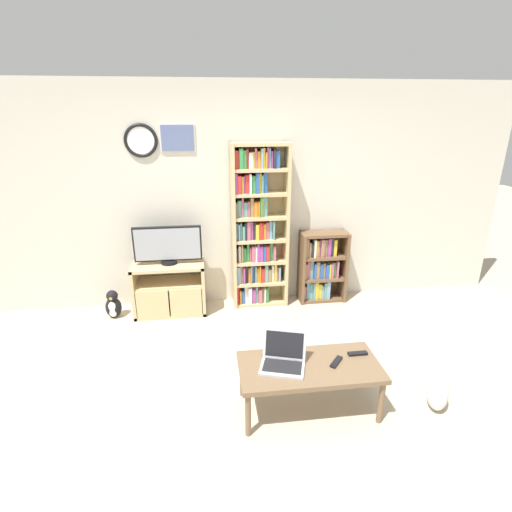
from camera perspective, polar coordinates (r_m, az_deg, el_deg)
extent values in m
plane|color=#BCAD93|center=(3.46, 1.84, -21.25)|extent=(18.00, 18.00, 0.00)
cube|color=beige|center=(4.76, -2.00, 8.30)|extent=(6.54, 0.06, 2.60)
torus|color=black|center=(4.65, -16.13, 15.56)|extent=(0.36, 0.04, 0.36)
cylinder|color=white|center=(4.65, -16.13, 15.56)|extent=(0.30, 0.02, 0.30)
cube|color=silver|center=(4.62, -11.16, 16.22)|extent=(0.39, 0.01, 0.30)
cube|color=slate|center=(4.61, -11.16, 16.21)|extent=(0.35, 0.02, 0.27)
cube|color=tan|center=(4.88, -16.80, -4.59)|extent=(0.04, 0.42, 0.61)
cube|color=tan|center=(4.81, -7.51, -4.24)|extent=(0.04, 0.42, 0.61)
cube|color=tan|center=(4.72, -12.45, -1.24)|extent=(0.82, 0.42, 0.04)
cube|color=tan|center=(4.95, -11.94, -7.47)|extent=(0.82, 0.42, 0.04)
cube|color=tan|center=(4.80, -12.25, -3.77)|extent=(0.75, 0.39, 0.04)
cube|color=tan|center=(4.72, -14.55, -6.69)|extent=(0.36, 0.02, 0.33)
cube|color=tan|center=(4.68, -9.97, -6.53)|extent=(0.36, 0.02, 0.33)
cylinder|color=black|center=(4.70, -12.30, -0.81)|extent=(0.18, 0.18, 0.04)
cube|color=black|center=(4.62, -12.50, 1.74)|extent=(0.76, 0.05, 0.40)
cube|color=#9399A3|center=(4.60, -12.53, 1.63)|extent=(0.73, 0.01, 0.37)
cube|color=tan|center=(4.65, -3.22, 3.84)|extent=(0.04, 0.27, 1.95)
cube|color=tan|center=(4.74, 4.30, 4.11)|extent=(0.04, 0.27, 1.95)
cube|color=tan|center=(4.80, 0.36, 4.40)|extent=(0.66, 0.02, 1.95)
cube|color=tan|center=(5.04, 0.54, -6.50)|extent=(0.58, 0.24, 0.04)
cube|color=tan|center=(4.92, 0.55, -3.66)|extent=(0.58, 0.24, 0.04)
cube|color=tan|center=(4.82, 0.56, -0.70)|extent=(0.58, 0.24, 0.04)
cube|color=tan|center=(4.72, 0.57, 2.39)|extent=(0.58, 0.24, 0.04)
cube|color=tan|center=(4.65, 0.58, 5.59)|extent=(0.58, 0.24, 0.04)
cube|color=tan|center=(4.59, 0.59, 8.89)|extent=(0.58, 0.24, 0.04)
cube|color=tan|center=(4.54, 0.60, 12.27)|extent=(0.58, 0.24, 0.04)
cube|color=tan|center=(4.51, 0.62, 15.70)|extent=(0.58, 0.24, 0.04)
cube|color=red|center=(4.97, -2.62, -5.27)|extent=(0.03, 0.18, 0.22)
cube|color=orange|center=(4.97, -2.29, -5.53)|extent=(0.02, 0.20, 0.17)
cube|color=#2856A8|center=(4.98, -1.93, -5.52)|extent=(0.04, 0.19, 0.17)
cube|color=white|center=(4.98, -1.48, -5.22)|extent=(0.04, 0.17, 0.22)
cube|color=white|center=(4.97, -0.96, -5.30)|extent=(0.04, 0.21, 0.21)
cube|color=#9E4293|center=(4.99, -0.41, -5.39)|extent=(0.04, 0.20, 0.18)
cube|color=#5B9389|center=(4.99, 0.01, -5.19)|extent=(0.03, 0.18, 0.21)
cube|color=#B75B70|center=(5.00, 0.47, -5.38)|extent=(0.04, 0.21, 0.18)
cube|color=#93704C|center=(5.01, 0.86, -5.30)|extent=(0.02, 0.18, 0.18)
cube|color=white|center=(5.00, 1.16, -5.31)|extent=(0.02, 0.21, 0.18)
cube|color=#388947|center=(5.01, 1.48, -5.25)|extent=(0.03, 0.19, 0.18)
cube|color=#759EB7|center=(4.85, -2.57, -2.45)|extent=(0.04, 0.21, 0.21)
cube|color=#93704C|center=(4.86, -2.16, -2.35)|extent=(0.03, 0.19, 0.22)
cube|color=#9E4293|center=(4.86, -1.80, -2.46)|extent=(0.02, 0.21, 0.20)
cube|color=#232328|center=(4.87, -1.42, -2.27)|extent=(0.04, 0.17, 0.23)
cube|color=orange|center=(4.87, -1.05, -2.46)|extent=(0.02, 0.19, 0.19)
cube|color=#93704C|center=(4.86, -0.79, -2.35)|extent=(0.02, 0.21, 0.22)
cube|color=#2856A8|center=(4.88, -0.49, -2.27)|extent=(0.03, 0.17, 0.22)
cube|color=#5B9389|center=(4.88, -0.14, -2.33)|extent=(0.02, 0.19, 0.21)
cube|color=orange|center=(4.89, 0.14, -2.44)|extent=(0.03, 0.18, 0.18)
cube|color=orange|center=(4.88, 0.45, -2.33)|extent=(0.02, 0.21, 0.21)
cube|color=red|center=(4.89, 0.86, -2.43)|extent=(0.04, 0.19, 0.18)
cube|color=#5B9389|center=(4.89, 1.36, -2.20)|extent=(0.04, 0.20, 0.22)
cube|color=#93704C|center=(4.91, 1.84, -2.46)|extent=(0.04, 0.20, 0.17)
cube|color=white|center=(4.91, 2.26, -2.20)|extent=(0.03, 0.18, 0.21)
cube|color=gold|center=(4.91, 2.65, -2.10)|extent=(0.03, 0.19, 0.23)
cube|color=#B75B70|center=(4.92, 2.94, -2.30)|extent=(0.02, 0.18, 0.18)
cube|color=#759EB7|center=(4.92, 3.22, -2.29)|extent=(0.02, 0.21, 0.19)
cube|color=#232328|center=(4.77, -2.74, 0.35)|extent=(0.02, 0.18, 0.17)
cube|color=white|center=(4.76, -2.40, 0.54)|extent=(0.03, 0.18, 0.20)
cube|color=#93704C|center=(4.75, -2.07, 0.66)|extent=(0.02, 0.21, 0.22)
cube|color=#388947|center=(4.77, -1.67, 0.42)|extent=(0.04, 0.17, 0.17)
cube|color=#388947|center=(4.77, -1.22, 0.72)|extent=(0.03, 0.18, 0.22)
cube|color=#B75B70|center=(4.78, -0.90, 0.46)|extent=(0.02, 0.18, 0.17)
cube|color=#B75B70|center=(4.77, -0.51, 0.56)|extent=(0.04, 0.20, 0.19)
cube|color=white|center=(4.78, -0.09, 0.55)|extent=(0.02, 0.21, 0.19)
cube|color=#9E4293|center=(4.77, 0.20, 0.74)|extent=(0.02, 0.21, 0.22)
cube|color=#9E4293|center=(4.79, 0.61, 0.60)|extent=(0.04, 0.20, 0.19)
cube|color=#2856A8|center=(4.79, 1.09, 0.62)|extent=(0.03, 0.21, 0.19)
cube|color=red|center=(4.79, 1.53, 0.65)|extent=(0.04, 0.21, 0.19)
cube|color=#388947|center=(4.80, 2.04, 0.87)|extent=(0.04, 0.17, 0.22)
cube|color=#B75B70|center=(4.81, 2.51, 0.67)|extent=(0.03, 0.20, 0.19)
cube|color=#759EB7|center=(4.68, -2.81, 3.67)|extent=(0.02, 0.17, 0.20)
cube|color=#759EB7|center=(4.67, -2.50, 3.62)|extent=(0.02, 0.20, 0.19)
cube|color=#5B9389|center=(4.68, -2.22, 3.73)|extent=(0.02, 0.18, 0.20)
cube|color=#5B9389|center=(4.68, -1.87, 3.51)|extent=(0.03, 0.21, 0.17)
cube|color=#232328|center=(4.68, -1.58, 3.76)|extent=(0.02, 0.20, 0.21)
cube|color=#B75B70|center=(4.68, -1.15, 3.82)|extent=(0.04, 0.20, 0.22)
cube|color=#9E4293|center=(4.69, -0.71, 3.86)|extent=(0.03, 0.18, 0.22)
cube|color=#232328|center=(4.69, -0.39, 3.81)|extent=(0.02, 0.18, 0.20)
cube|color=gold|center=(4.69, 0.05, 3.68)|extent=(0.04, 0.21, 0.19)
cube|color=red|center=(4.70, 0.57, 3.80)|extent=(0.04, 0.20, 0.20)
cube|color=orange|center=(4.71, 1.10, 3.74)|extent=(0.03, 0.18, 0.18)
cube|color=#B75B70|center=(4.72, 1.52, 3.85)|extent=(0.03, 0.17, 0.20)
cube|color=#759EB7|center=(4.72, 1.98, 3.96)|extent=(0.04, 0.17, 0.22)
cube|color=#5B9389|center=(4.71, 2.39, 3.95)|extent=(0.02, 0.21, 0.22)
cube|color=#93704C|center=(4.60, -2.86, 6.74)|extent=(0.02, 0.21, 0.17)
cube|color=#5B9389|center=(4.61, -2.42, 6.90)|extent=(0.04, 0.17, 0.19)
cube|color=#B75B70|center=(4.61, -1.99, 7.12)|extent=(0.02, 0.18, 0.22)
cube|color=#5B9389|center=(4.62, -1.55, 6.80)|extent=(0.04, 0.17, 0.17)
cube|color=#B75B70|center=(4.62, -1.11, 6.87)|extent=(0.02, 0.17, 0.18)
cube|color=#93704C|center=(4.62, -0.68, 7.13)|extent=(0.04, 0.19, 0.22)
cube|color=orange|center=(4.63, -0.15, 6.85)|extent=(0.04, 0.19, 0.17)
cube|color=orange|center=(4.63, 0.29, 6.91)|extent=(0.02, 0.20, 0.18)
cube|color=#388947|center=(4.62, 0.61, 7.15)|extent=(0.02, 0.21, 0.22)
cube|color=gold|center=(4.64, 0.86, 7.17)|extent=(0.02, 0.17, 0.22)
cube|color=#5B9389|center=(4.64, 1.24, 7.21)|extent=(0.04, 0.17, 0.22)
cube|color=#9E4293|center=(4.54, -2.90, 10.42)|extent=(0.02, 0.22, 0.23)
cube|color=red|center=(4.54, -2.46, 10.27)|extent=(0.04, 0.21, 0.20)
cube|color=gold|center=(4.55, -2.02, 10.21)|extent=(0.02, 0.19, 0.19)
cube|color=#9E4293|center=(4.56, -1.74, 10.27)|extent=(0.02, 0.17, 0.19)
cube|color=red|center=(4.56, -1.35, 10.35)|extent=(0.04, 0.19, 0.20)
cube|color=white|center=(4.55, -0.91, 10.41)|extent=(0.02, 0.21, 0.21)
cube|color=#388947|center=(4.57, -0.44, 10.30)|extent=(0.04, 0.19, 0.19)
cube|color=#2856A8|center=(4.56, 0.06, 10.48)|extent=(0.03, 0.21, 0.22)
cube|color=gold|center=(4.58, 0.48, 10.50)|extent=(0.03, 0.17, 0.22)
cube|color=#5B9389|center=(4.58, 0.80, 10.36)|extent=(0.02, 0.19, 0.20)
cube|color=#2856A8|center=(4.59, 1.21, 10.53)|extent=(0.04, 0.17, 0.22)
cube|color=red|center=(4.51, -2.84, 13.65)|extent=(0.04, 0.19, 0.19)
cube|color=#388947|center=(4.50, -2.23, 13.81)|extent=(0.04, 0.22, 0.22)
cube|color=#388947|center=(4.51, -1.72, 13.70)|extent=(0.03, 0.20, 0.20)
cube|color=red|center=(4.52, -1.33, 13.78)|extent=(0.02, 0.17, 0.21)
cube|color=white|center=(4.52, -0.86, 13.56)|extent=(0.04, 0.19, 0.17)
cube|color=gold|center=(4.53, -0.47, 13.61)|extent=(0.02, 0.18, 0.18)
cube|color=#B75B70|center=(4.53, -0.14, 13.86)|extent=(0.02, 0.17, 0.21)
cube|color=orange|center=(4.54, 0.31, 13.65)|extent=(0.04, 0.18, 0.18)
cube|color=#759EB7|center=(4.53, 0.73, 13.85)|extent=(0.02, 0.21, 0.21)
cube|color=gold|center=(4.54, 1.04, 13.89)|extent=(0.02, 0.19, 0.22)
cube|color=orange|center=(4.54, 1.33, 13.61)|extent=(0.02, 0.20, 0.17)
cube|color=#9E4293|center=(4.55, 1.57, 13.93)|extent=(0.02, 0.18, 0.22)
cube|color=#759EB7|center=(4.55, 1.85, 13.87)|extent=(0.02, 0.17, 0.21)
cube|color=#9E4293|center=(4.56, 2.15, 13.69)|extent=(0.02, 0.18, 0.19)
cube|color=#232328|center=(4.55, 2.49, 13.77)|extent=(0.02, 0.21, 0.20)
cube|color=#2856A8|center=(4.57, 2.96, 13.68)|extent=(0.04, 0.19, 0.18)
cube|color=brown|center=(4.95, 6.52, -1.70)|extent=(0.04, 0.27, 0.89)
cube|color=brown|center=(5.10, 12.39, -1.38)|extent=(0.04, 0.27, 0.89)
cube|color=brown|center=(5.14, 9.10, -1.01)|extent=(0.57, 0.02, 0.89)
cube|color=brown|center=(5.19, 9.23, -5.92)|extent=(0.50, 0.24, 0.04)
cube|color=brown|center=(5.08, 9.41, -3.03)|extent=(0.50, 0.24, 0.04)
cube|color=brown|center=(4.97, 9.59, -0.02)|extent=(0.50, 0.24, 0.04)
cube|color=brown|center=(4.88, 9.79, 3.11)|extent=(0.50, 0.24, 0.04)
cube|color=#B75B70|center=(5.10, 6.78, -4.94)|extent=(0.03, 0.18, 0.18)
cube|color=#5B9389|center=(5.10, 7.27, -4.63)|extent=(0.04, 0.17, 0.23)
cube|color=#759EB7|center=(5.12, 7.72, -4.69)|extent=(0.03, 0.17, 0.21)
cube|color=#5B9389|center=(5.11, 8.07, -4.64)|extent=(0.02, 0.21, 0.23)
cube|color=gold|center=(5.12, 8.42, -4.59)|extent=(0.04, 0.21, 0.23)
cube|color=gold|center=(5.14, 8.88, -4.70)|extent=(0.04, 0.19, 0.20)
cube|color=#759EB7|center=(5.16, 9.27, -4.77)|extent=(0.02, 0.18, 0.18)
cube|color=#5B9389|center=(5.16, 9.62, -4.57)|extent=(0.03, 0.20, 0.22)
cube|color=#759EB7|center=(5.16, 10.02, -4.46)|extent=(0.04, 0.21, 0.24)
cube|color=#93704C|center=(4.98, 6.93, -1.91)|extent=(0.03, 0.21, 0.20)
cube|color=#B75B70|center=(4.99, 7.34, -1.73)|extent=(0.04, 0.17, 0.22)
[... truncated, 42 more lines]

